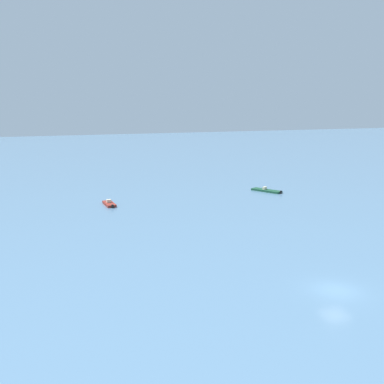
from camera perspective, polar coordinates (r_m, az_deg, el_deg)
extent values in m
plane|color=slate|center=(45.82, 17.18, -11.37)|extent=(400.00, 400.00, 0.00)
cube|color=#19472D|center=(89.85, 9.07, 0.17)|extent=(4.44, 6.00, 0.36)
cube|color=beige|center=(90.00, 8.83, 0.48)|extent=(0.98, 0.86, 0.50)
cube|color=black|center=(88.25, 10.78, -0.02)|extent=(0.42, 0.40, 0.56)
cube|color=maroon|center=(78.53, -10.04, -1.44)|extent=(1.76, 4.30, 0.40)
cube|color=beige|center=(78.73, -10.11, -1.08)|extent=(0.76, 0.55, 0.50)
cube|color=black|center=(76.37, -9.66, -1.73)|extent=(0.34, 0.30, 0.56)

